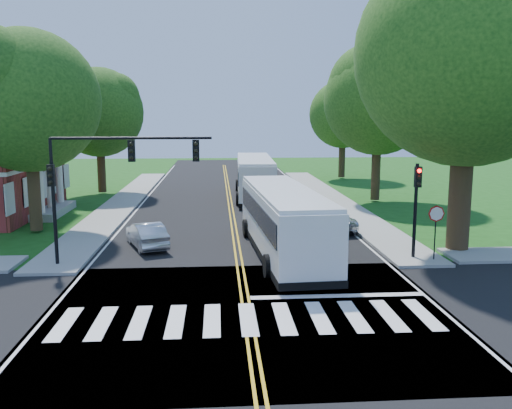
{
  "coord_description": "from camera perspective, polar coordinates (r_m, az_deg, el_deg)",
  "views": [
    {
      "loc": [
        -0.98,
        -17.69,
        6.71
      ],
      "look_at": [
        0.92,
        8.54,
        2.4
      ],
      "focal_mm": 38.0,
      "sensor_mm": 36.0,
      "label": 1
    }
  ],
  "objects": [
    {
      "name": "bus_follow",
      "position": [
        44.77,
        -0.15,
        2.96
      ],
      "size": [
        3.43,
        12.89,
        3.32
      ],
      "rotation": [
        0.0,
        0.0,
        3.11
      ],
      "color": "silver",
      "rests_on": "road"
    },
    {
      "name": "dark_sedan",
      "position": [
        32.52,
        6.94,
        -1.59
      ],
      "size": [
        2.37,
        4.3,
        1.18
      ],
      "primitive_type": "imported",
      "rotation": [
        0.0,
        0.0,
        2.96
      ],
      "color": "black",
      "rests_on": "road"
    },
    {
      "name": "tree_west_near",
      "position": [
        33.4,
        -22.85,
        9.99
      ],
      "size": [
        8.0,
        8.0,
        11.4
      ],
      "color": "#311E13",
      "rests_on": "ground"
    },
    {
      "name": "edge_line_w",
      "position": [
        40.67,
        -12.3,
        -0.39
      ],
      "size": [
        0.12,
        70.0,
        0.01
      ],
      "primitive_type": "cube",
      "color": "silver",
      "rests_on": "road"
    },
    {
      "name": "bus_lead",
      "position": [
        26.35,
        2.93,
        -1.64
      ],
      "size": [
        3.59,
        12.59,
        3.22
      ],
      "rotation": [
        0.0,
        0.0,
        3.2
      ],
      "color": "silver",
      "rests_on": "road"
    },
    {
      "name": "tree_ne_big",
      "position": [
        28.49,
        21.48,
        14.55
      ],
      "size": [
        10.8,
        10.8,
        14.91
      ],
      "color": "#311E13",
      "rests_on": "ground"
    },
    {
      "name": "sidewalk_ne",
      "position": [
        44.19,
        8.04,
        0.58
      ],
      "size": [
        2.6,
        40.0,
        0.15
      ],
      "primitive_type": "cube",
      "color": "gray",
      "rests_on": "ground"
    },
    {
      "name": "cross_road",
      "position": [
        18.94,
        -0.92,
        -11.42
      ],
      "size": [
        60.0,
        12.0,
        0.01
      ],
      "primitive_type": "cube",
      "color": "black",
      "rests_on": "ground"
    },
    {
      "name": "crosswalk",
      "position": [
        18.47,
        -0.83,
        -11.94
      ],
      "size": [
        12.6,
        3.0,
        0.01
      ],
      "primitive_type": "cube",
      "color": "silver",
      "rests_on": "road"
    },
    {
      "name": "hatchback",
      "position": [
        28.42,
        -11.42,
        -3.15
      ],
      "size": [
        2.7,
        4.23,
        1.32
      ],
      "primitive_type": "imported",
      "rotation": [
        0.0,
        0.0,
        3.5
      ],
      "color": "silver",
      "rests_on": "road"
    },
    {
      "name": "center_line",
      "position": [
        40.26,
        -2.68,
        -0.28
      ],
      "size": [
        0.36,
        70.0,
        0.01
      ],
      "primitive_type": "cube",
      "color": "gold",
      "rests_on": "road"
    },
    {
      "name": "signal_nw",
      "position": [
        24.72,
        -15.52,
        3.56
      ],
      "size": [
        7.15,
        0.46,
        5.66
      ],
      "color": "black",
      "rests_on": "ground"
    },
    {
      "name": "tree_east_mid",
      "position": [
        43.53,
        12.75,
        10.59
      ],
      "size": [
        8.4,
        8.4,
        11.93
      ],
      "color": "#311E13",
      "rests_on": "ground"
    },
    {
      "name": "sidewalk_nw",
      "position": [
        43.82,
        -13.7,
        0.33
      ],
      "size": [
        2.6,
        40.0,
        0.15
      ],
      "primitive_type": "cube",
      "color": "gray",
      "rests_on": "ground"
    },
    {
      "name": "road",
      "position": [
        36.33,
        -2.52,
        -1.34
      ],
      "size": [
        14.0,
        96.0,
        0.01
      ],
      "primitive_type": "cube",
      "color": "black",
      "rests_on": "ground"
    },
    {
      "name": "ground",
      "position": [
        18.94,
        -0.92,
        -11.44
      ],
      "size": [
        140.0,
        140.0,
        0.0
      ],
      "primitive_type": "plane",
      "color": "#194A12",
      "rests_on": "ground"
    },
    {
      "name": "suv",
      "position": [
        32.45,
        8.09,
        -1.61
      ],
      "size": [
        2.24,
        4.47,
        1.21
      ],
      "primitive_type": "imported",
      "rotation": [
        0.0,
        0.0,
        3.19
      ],
      "color": "silver",
      "rests_on": "road"
    },
    {
      "name": "signal_ne",
      "position": [
        26.08,
        16.52,
        0.67
      ],
      "size": [
        0.3,
        0.46,
        4.4
      ],
      "color": "black",
      "rests_on": "ground"
    },
    {
      "name": "tree_west_far",
      "position": [
        48.73,
        -16.21,
        9.28
      ],
      "size": [
        7.6,
        7.6,
        10.67
      ],
      "color": "#311E13",
      "rests_on": "ground"
    },
    {
      "name": "stop_sign",
      "position": [
        26.11,
        18.42,
        -1.5
      ],
      "size": [
        0.76,
        0.08,
        2.53
      ],
      "color": "black",
      "rests_on": "ground"
    },
    {
      "name": "tree_east_far",
      "position": [
        59.24,
        9.14,
        9.34
      ],
      "size": [
        7.2,
        7.2,
        10.34
      ],
      "color": "#311E13",
      "rests_on": "ground"
    },
    {
      "name": "edge_line_e",
      "position": [
        40.99,
        6.87,
        -0.16
      ],
      "size": [
        0.12,
        70.0,
        0.01
      ],
      "primitive_type": "cube",
      "color": "silver",
      "rests_on": "road"
    },
    {
      "name": "stop_bar",
      "position": [
        20.9,
        8.58,
        -9.48
      ],
      "size": [
        6.6,
        0.4,
        0.01
      ],
      "primitive_type": "cube",
      "color": "silver",
      "rests_on": "road"
    }
  ]
}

